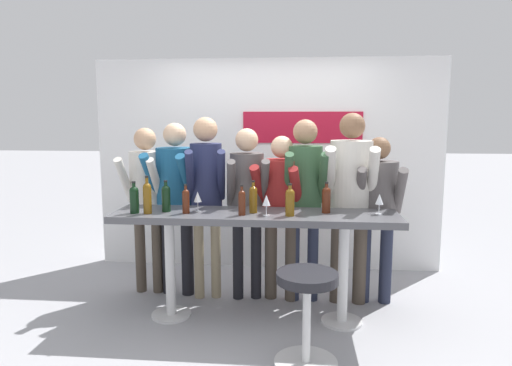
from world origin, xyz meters
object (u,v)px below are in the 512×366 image
person_far_right (350,188)px  wine_bottle_5 (134,198)px  wine_bottle_7 (166,197)px  wine_bottle_0 (326,198)px  wine_glass_0 (379,200)px  bar_stool (307,303)px  person_rightmost (377,202)px  person_center_left (206,185)px  wine_glass_2 (198,197)px  wine_bottle_4 (290,201)px  wine_bottle_6 (147,197)px  person_center_right (281,201)px  person_left (176,190)px  person_center (247,194)px  wine_bottle_1 (253,198)px  wine_bottle_3 (186,200)px  person_far_left (146,191)px  wine_bottle_2 (242,201)px  wine_glass_1 (266,201)px  person_right (305,189)px  tasting_table (255,230)px

person_far_right → wine_bottle_5: (-1.90, -0.57, -0.03)m
wine_bottle_7 → wine_bottle_0: bearing=2.9°
wine_glass_0 → wine_bottle_0: bearing=177.4°
bar_stool → person_rightmost: 1.49m
person_center_left → person_far_right: bearing=-10.2°
bar_stool → wine_glass_2: wine_glass_2 is taller
wine_bottle_4 → wine_bottle_6: bearing=-179.2°
bar_stool → wine_bottle_4: (-0.14, 0.62, 0.63)m
person_center_right → person_left: bearing=-170.4°
wine_bottle_6 → wine_bottle_7: size_ratio=1.19×
person_center → wine_bottle_1: (0.11, -0.47, 0.05)m
wine_bottle_1 → wine_bottle_3: size_ratio=1.11×
person_far_left → wine_bottle_2: person_far_left is taller
person_rightmost → wine_glass_1: 1.19m
person_left → person_right: (1.28, -0.05, 0.04)m
person_far_right → wine_glass_0: 0.47m
person_center → wine_bottle_5: size_ratio=6.09×
wine_bottle_2 → wine_bottle_4: size_ratio=0.94×
person_far_right → wine_glass_1: 0.95m
person_rightmost → wine_bottle_6: 2.14m
person_rightmost → wine_bottle_4: person_rightmost is taller
wine_bottle_5 → wine_bottle_7: wine_bottle_5 is taller
person_center_right → wine_bottle_5: 1.39m
person_left → wine_bottle_7: person_left is taller
person_rightmost → wine_bottle_4: bearing=-141.7°
person_right → person_far_right: 0.43m
person_far_right → wine_bottle_4: person_far_right is taller
bar_stool → wine_bottle_4: size_ratio=2.54×
person_center → wine_bottle_0: size_ratio=6.25×
bar_stool → person_center: (-0.57, 1.19, 0.59)m
bar_stool → person_right: (-0.01, 1.20, 0.65)m
wine_bottle_0 → wine_bottle_7: 1.40m
person_left → wine_bottle_6: bearing=-88.8°
wine_bottle_0 → wine_bottle_5: size_ratio=0.98×
person_center_right → wine_bottle_6: person_center_right is taller
person_far_right → wine_bottle_1: bearing=-147.9°
person_center_left → wine_glass_1: (0.63, -0.56, -0.04)m
wine_bottle_0 → wine_bottle_6: bearing=-173.5°
wine_bottle_1 → wine_bottle_6: size_ratio=0.86×
tasting_table → wine_bottle_0: 0.68m
tasting_table → wine_bottle_2: wine_bottle_2 is taller
bar_stool → person_center_left: size_ratio=0.39×
person_center → wine_glass_0: 1.26m
person_center_left → wine_bottle_7: bearing=-129.6°
wine_bottle_1 → wine_glass_2: 0.49m
wine_bottle_7 → wine_glass_2: (0.28, 0.03, -0.00)m
person_right → wine_glass_0: bearing=-37.9°
wine_glass_1 → wine_glass_0: bearing=8.5°
person_right → person_rightmost: size_ratio=1.10×
person_far_right → person_center: bearing=-176.0°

